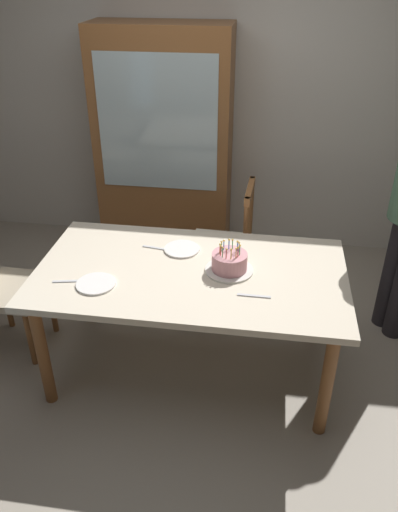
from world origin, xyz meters
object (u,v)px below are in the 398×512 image
Objects in this scene: dining_table at (191,282)px; plate_near_celebrant at (96,284)px; china_cabinet at (164,146)px; plate_far_side at (182,249)px; birthday_cake at (229,263)px; chair_spindle_back at (224,247)px.

plate_near_celebrant is at bearing -155.70° from dining_table.
plate_far_side is at bearing -74.04° from china_cabinet.
birthday_cake is at bearing -32.05° from plate_far_side.
china_cabinet reaches higher than chair_spindle_back.
plate_near_celebrant is 1.00× the size of plate_far_side.
dining_table is 8.14× the size of plate_near_celebrant.
birthday_cake is 1.27× the size of plate_far_side.
plate_far_side reaches higher than dining_table.
plate_far_side is 0.69m from chair_spindle_back.
birthday_cake is 0.87m from chair_spindle_back.
china_cabinet reaches higher than birthday_cake.
chair_spindle_back is at bearing -51.68° from china_cabinet.
chair_spindle_back is 0.50× the size of china_cabinet.
dining_table is 1.89× the size of chair_spindle_back.
chair_spindle_back is 1.07m from china_cabinet.
chair_spindle_back is at bearing 97.59° from birthday_cake.
dining_table is at bearing 24.30° from plate_near_celebrant.
china_cabinet is at bearing 128.32° from chair_spindle_back.
birthday_cake is at bearing -65.63° from china_cabinet.
plate_far_side is 0.12× the size of china_cabinet.
dining_table is at bearing -68.07° from plate_far_side.
dining_table is 0.55m from plate_near_celebrant.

